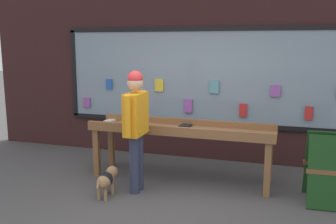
{
  "coord_description": "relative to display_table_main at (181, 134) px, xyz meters",
  "views": [
    {
      "loc": [
        1.47,
        -4.33,
        2.12
      ],
      "look_at": [
        -0.15,
        0.9,
        1.12
      ],
      "focal_mm": 40.0,
      "sensor_mm": 36.0,
      "label": 1
    }
  ],
  "objects": [
    {
      "name": "ground_plane",
      "position": [
        -0.01,
        -1.1,
        -0.75
      ],
      "size": [
        40.0,
        40.0,
        0.0
      ],
      "primitive_type": "plane",
      "color": "#474444"
    },
    {
      "name": "shopfront_facade",
      "position": [
        0.04,
        1.29,
        1.07
      ],
      "size": [
        8.58,
        0.29,
        3.7
      ],
      "color": "#331919",
      "rests_on": "ground_plane"
    },
    {
      "name": "display_table_main",
      "position": [
        0.0,
        0.0,
        0.0
      ],
      "size": [
        2.86,
        0.71,
        0.92
      ],
      "color": "brown",
      "rests_on": "ground_plane"
    },
    {
      "name": "person_browsing",
      "position": [
        -0.5,
        -0.62,
        0.29
      ],
      "size": [
        0.23,
        0.68,
        1.75
      ],
      "rotation": [
        0.0,
        0.0,
        1.58
      ],
      "color": "#2D334C",
      "rests_on": "ground_plane"
    },
    {
      "name": "small_dog",
      "position": [
        -0.84,
        -0.91,
        -0.51
      ],
      "size": [
        0.21,
        0.6,
        0.37
      ],
      "rotation": [
        0.0,
        0.0,
        1.6
      ],
      "color": "#99724C",
      "rests_on": "ground_plane"
    },
    {
      "name": "sandwich_board_sign",
      "position": [
        2.11,
        -0.24,
        -0.27
      ],
      "size": [
        0.63,
        0.64,
        0.95
      ],
      "rotation": [
        0.0,
        0.0,
        0.05
      ],
      "color": "#193F19",
      "rests_on": "ground_plane"
    }
  ]
}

